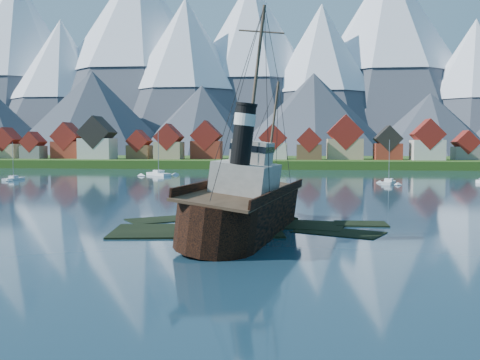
# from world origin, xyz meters

# --- Properties ---
(ground) EXTENTS (1400.00, 1400.00, 0.00)m
(ground) POSITION_xyz_m (0.00, 0.00, 0.00)
(ground) COLOR #173041
(ground) RESTS_ON ground
(shoal) EXTENTS (31.71, 21.24, 1.14)m
(shoal) POSITION_xyz_m (1.78, 2.15, -0.35)
(shoal) COLOR black
(shoal) RESTS_ON ground
(shore_bank) EXTENTS (600.00, 80.00, 3.20)m
(shore_bank) POSITION_xyz_m (0.00, 170.00, 0.00)
(shore_bank) COLOR #1F4112
(shore_bank) RESTS_ON ground
(seawall) EXTENTS (600.00, 2.50, 2.00)m
(seawall) POSITION_xyz_m (0.00, 132.00, 0.00)
(seawall) COLOR #3F3D38
(seawall) RESTS_ON ground
(town) EXTENTS (250.96, 16.69, 17.30)m
(town) POSITION_xyz_m (-33.12, 152.18, 8.99)
(town) COLOR maroon
(town) RESTS_ON ground
(mountains) EXTENTS (965.00, 340.00, 205.00)m
(mountains) POSITION_xyz_m (-0.79, 481.26, 89.34)
(mountains) COLOR #2D333D
(mountains) RESTS_ON ground
(tugboat_wreck) EXTENTS (7.05, 30.38, 24.08)m
(tugboat_wreck) POSITION_xyz_m (2.09, -1.20, 3.02)
(tugboat_wreck) COLOR black
(tugboat_wreck) RESTS_ON ground
(sailboat_b) EXTENTS (2.50, 7.13, 10.12)m
(sailboat_b) POSITION_xyz_m (-63.82, 70.03, 0.24)
(sailboat_b) COLOR white
(sailboat_b) RESTS_ON ground
(sailboat_c) EXTENTS (8.90, 9.06, 13.09)m
(sailboat_c) POSITION_xyz_m (-32.34, 93.10, 0.29)
(sailboat_c) COLOR white
(sailboat_c) RESTS_ON ground
(sailboat_d) EXTENTS (4.35, 7.98, 10.60)m
(sailboat_d) POSITION_xyz_m (28.52, 67.45, 0.24)
(sailboat_d) COLOR white
(sailboat_d) RESTS_ON ground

